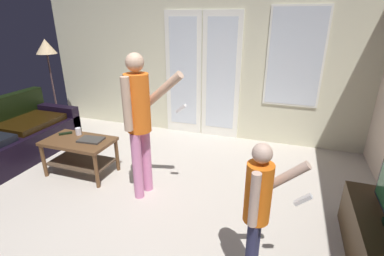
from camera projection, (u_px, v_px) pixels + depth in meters
The scene contains 10 objects.
ground_plane at pixel (126, 211), 3.14m from camera, with size 5.64×4.92×0.02m, color beige.
wall_back_with_doors at pixel (199, 58), 4.76m from camera, with size 5.64×0.09×2.75m.
leather_couch at pixel (2, 144), 4.08m from camera, with size 0.89×2.18×0.86m.
coffee_table at pixel (80, 149), 3.77m from camera, with size 0.89×0.52×0.49m.
person_adult at pixel (140, 115), 3.09m from camera, with size 0.65×0.45×1.66m.
person_child at pixel (258, 205), 2.06m from camera, with size 0.47×0.33×1.21m.
floor_lamp at pixel (47, 52), 5.00m from camera, with size 0.35×0.35×1.63m.
laptop_closed at pixel (91, 140), 3.69m from camera, with size 0.31×0.21×0.02m, color #3A3734.
cup_near_edge at pixel (78, 131), 3.87m from camera, with size 0.07×0.07×0.10m, color white.
tv_remote_black at pixel (66, 133), 3.89m from camera, with size 0.17×0.05×0.02m, color black.
Camera 1 is at (1.53, -2.21, 2.00)m, focal length 26.62 mm.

